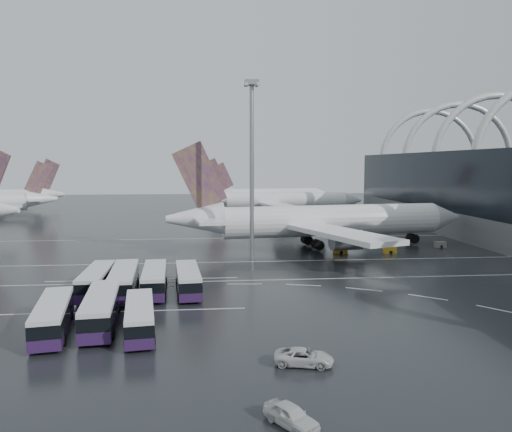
{
  "coord_description": "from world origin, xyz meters",
  "views": [
    {
      "loc": [
        -14.11,
        -73.44,
        17.04
      ],
      "look_at": [
        -5.11,
        21.68,
        7.0
      ],
      "focal_mm": 35.0,
      "sensor_mm": 36.0,
      "label": 1
    }
  ],
  "objects": [
    {
      "name": "gse_cart_belly_b",
      "position": [
        24.94,
        32.55,
        0.53
      ],
      "size": [
        1.93,
        1.14,
        1.06
      ],
      "primitive_type": "cube",
      "color": "slate",
      "rests_on": "ground"
    },
    {
      "name": "van_curve_a",
      "position": [
        -6.22,
        -33.18,
        0.7
      ],
      "size": [
        5.43,
        3.39,
        1.4
      ],
      "primitive_type": "imported",
      "rotation": [
        0.0,
        0.0,
        1.35
      ],
      "color": "silver",
      "rests_on": "ground"
    },
    {
      "name": "bus_row_near_b",
      "position": [
        -25.3,
        -8.39,
        1.86
      ],
      "size": [
        4.23,
        13.99,
        3.39
      ],
      "rotation": [
        0.0,
        0.0,
        1.65
      ],
      "color": "#29123A",
      "rests_on": "ground"
    },
    {
      "name": "gse_cart_belly_e",
      "position": [
        19.86,
        35.7,
        0.63
      ],
      "size": [
        2.32,
        1.37,
        1.26
      ],
      "primitive_type": "cube",
      "color": "#C19019",
      "rests_on": "ground"
    },
    {
      "name": "gse_cart_belly_a",
      "position": [
        20.25,
        17.89,
        0.63
      ],
      "size": [
        2.29,
        1.36,
        1.25
      ],
      "primitive_type": "cube",
      "color": "#C19019",
      "rests_on": "ground"
    },
    {
      "name": "airliner_main",
      "position": [
        7.75,
        25.22,
        5.34
      ],
      "size": [
        63.01,
        54.76,
        21.34
      ],
      "rotation": [
        0.0,
        0.0,
        0.14
      ],
      "color": "white",
      "rests_on": "ground"
    },
    {
      "name": "bus_row_near_a",
      "position": [
        -28.94,
        -7.47,
        1.77
      ],
      "size": [
        3.37,
        13.16,
        3.22
      ],
      "rotation": [
        0.0,
        0.0,
        1.59
      ],
      "color": "#29123A",
      "rests_on": "ground"
    },
    {
      "name": "bus_row_far_c",
      "position": [
        -21.24,
        -23.38,
        1.64
      ],
      "size": [
        4.26,
        12.34,
        2.98
      ],
      "rotation": [
        0.0,
        0.0,
        1.7
      ],
      "color": "#29123A",
      "rests_on": "ground"
    },
    {
      "name": "gse_cart_belly_c",
      "position": [
        10.77,
        18.51,
        0.68
      ],
      "size": [
        2.51,
        1.48,
        1.37
      ],
      "primitive_type": "cube",
      "color": "#C19019",
      "rests_on": "ground"
    },
    {
      "name": "bus_row_near_c",
      "position": [
        -21.43,
        -7.54,
        1.76
      ],
      "size": [
        3.84,
        13.21,
        3.21
      ],
      "rotation": [
        0.0,
        0.0,
        1.64
      ],
      "color": "#29123A",
      "rests_on": "ground"
    },
    {
      "name": "floodlight_mast",
      "position": [
        -6.58,
        13.97,
        19.72
      ],
      "size": [
        2.4,
        2.4,
        31.34
      ],
      "color": "gray",
      "rests_on": "ground"
    },
    {
      "name": "airliner_gate_c",
      "position": [
        9.58,
        124.38,
        4.41
      ],
      "size": [
        49.52,
        45.29,
        17.64
      ],
      "rotation": [
        0.0,
        0.0,
        0.13
      ],
      "color": "white",
      "rests_on": "ground"
    },
    {
      "name": "jet_remote_far",
      "position": [
        -87.39,
        115.95,
        4.89
      ],
      "size": [
        43.54,
        35.13,
        18.94
      ],
      "rotation": [
        0.0,
        0.0,
        3.03
      ],
      "color": "white",
      "rests_on": "ground"
    },
    {
      "name": "lane_marking_far",
      "position": [
        0.0,
        40.0,
        0.01
      ],
      "size": [
        120.0,
        0.25,
        0.01
      ],
      "primitive_type": "cube",
      "color": "silver",
      "rests_on": "ground"
    },
    {
      "name": "gse_cart_belly_d",
      "position": [
        33.01,
        23.45,
        0.59
      ],
      "size": [
        2.15,
        1.27,
        1.17
      ],
      "primitive_type": "cube",
      "color": "slate",
      "rests_on": "ground"
    },
    {
      "name": "lane_marking_mid",
      "position": [
        0.0,
        12.0,
        0.01
      ],
      "size": [
        120.0,
        0.25,
        0.01
      ],
      "primitive_type": "cube",
      "color": "silver",
      "rests_on": "ground"
    },
    {
      "name": "bus_bay_line_north",
      "position": [
        -24.0,
        0.0,
        0.01
      ],
      "size": [
        28.0,
        0.25,
        0.01
      ],
      "primitive_type": "cube",
      "color": "silver",
      "rests_on": "ground"
    },
    {
      "name": "bus_row_far_b",
      "position": [
        -25.56,
        -21.02,
        1.85
      ],
      "size": [
        4.53,
        13.93,
        3.37
      ],
      "rotation": [
        0.0,
        0.0,
        1.68
      ],
      "color": "#29123A",
      "rests_on": "ground"
    },
    {
      "name": "van_curve_b",
      "position": [
        -8.92,
        -42.87,
        0.71
      ],
      "size": [
        3.76,
        4.39,
        1.42
      ],
      "primitive_type": "imported",
      "rotation": [
        0.0,
        0.0,
        0.61
      ],
      "color": "silver",
      "rests_on": "ground"
    },
    {
      "name": "bus_bay_line_south",
      "position": [
        -24.0,
        -16.0,
        0.01
      ],
      "size": [
        28.0,
        0.25,
        0.01
      ],
      "primitive_type": "cube",
      "color": "silver",
      "rests_on": "ground"
    },
    {
      "name": "ground",
      "position": [
        0.0,
        0.0,
        0.0
      ],
      "size": [
        420.0,
        420.0,
        0.0
      ],
      "primitive_type": "plane",
      "color": "black",
      "rests_on": "ground"
    },
    {
      "name": "bus_row_near_d",
      "position": [
        -16.99,
        -7.86,
        1.73
      ],
      "size": [
        4.03,
        12.97,
        3.14
      ],
      "rotation": [
        0.0,
        0.0,
        1.66
      ],
      "color": "#29123A",
      "rests_on": "ground"
    },
    {
      "name": "airliner_gate_b",
      "position": [
        8.18,
        88.11,
        4.74
      ],
      "size": [
        54.28,
        49.05,
        18.93
      ],
      "rotation": [
        0.0,
        0.0,
        -0.0
      ],
      "color": "white",
      "rests_on": "ground"
    },
    {
      "name": "lane_marking_near",
      "position": [
        0.0,
        -2.0,
        0.01
      ],
      "size": [
        120.0,
        0.25,
        0.01
      ],
      "primitive_type": "cube",
      "color": "silver",
      "rests_on": "ground"
    },
    {
      "name": "bus_row_far_a",
      "position": [
        -29.92,
        -22.79,
        1.75
      ],
      "size": [
        5.08,
        13.25,
        3.19
      ],
      "rotation": [
        0.0,
        0.0,
        1.74
      ],
      "color": "#29123A",
      "rests_on": "ground"
    }
  ]
}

